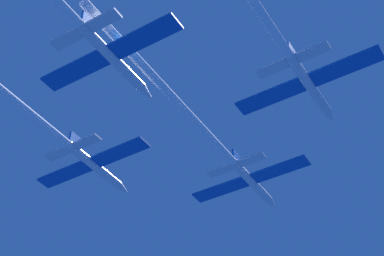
# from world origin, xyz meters

# --- Properties ---
(jet_lead) EXTENTS (19.03, 48.21, 3.15)m
(jet_lead) POSITION_xyz_m (0.87, -12.25, 0.56)
(jet_lead) COLOR silver
(jet_left_wing) EXTENTS (19.03, 48.16, 3.15)m
(jet_left_wing) POSITION_xyz_m (-16.46, -28.42, 0.12)
(jet_left_wing) COLOR silver
(jet_right_wing) EXTENTS (19.03, 48.68, 3.15)m
(jet_right_wing) POSITION_xyz_m (16.88, -27.86, -0.06)
(jet_right_wing) COLOR silver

